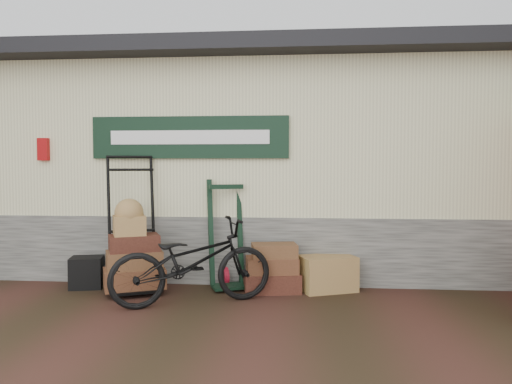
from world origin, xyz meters
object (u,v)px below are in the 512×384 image
(black_trunk, at_px, (87,272))
(bicycle, at_px, (192,257))
(wicker_hamper, at_px, (327,273))
(green_barrow, at_px, (226,234))
(porter_trolley, at_px, (132,222))
(suitcase_stack, at_px, (272,267))

(black_trunk, relative_size, bicycle, 0.21)
(wicker_hamper, bearing_deg, bicycle, -154.04)
(green_barrow, height_order, bicycle, green_barrow)
(porter_trolley, xyz_separation_m, suitcase_stack, (1.76, 0.09, -0.57))
(green_barrow, distance_m, suitcase_stack, 0.73)
(suitcase_stack, relative_size, bicycle, 0.37)
(porter_trolley, distance_m, green_barrow, 1.20)
(green_barrow, xyz_separation_m, wicker_hamper, (1.29, -0.04, -0.48))
(porter_trolley, bearing_deg, wicker_hamper, -20.26)
(wicker_hamper, distance_m, bicycle, 1.78)
(suitcase_stack, bearing_deg, black_trunk, -179.63)
(green_barrow, bearing_deg, black_trunk, 162.71)
(suitcase_stack, distance_m, wicker_hamper, 0.71)
(green_barrow, xyz_separation_m, black_trunk, (-1.80, -0.17, -0.50))
(porter_trolley, height_order, wicker_hamper, porter_trolley)
(green_barrow, distance_m, wicker_hamper, 1.38)
(black_trunk, bearing_deg, suitcase_stack, 0.37)
(wicker_hamper, height_order, bicycle, bicycle)
(green_barrow, relative_size, wicker_hamper, 2.08)
(green_barrow, bearing_deg, bicycle, -131.44)
(wicker_hamper, relative_size, black_trunk, 1.68)
(green_barrow, xyz_separation_m, bicycle, (-0.28, -0.81, -0.16))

